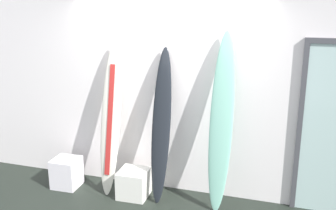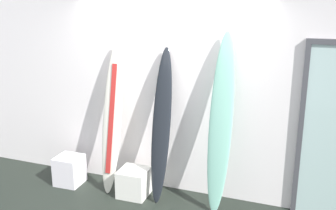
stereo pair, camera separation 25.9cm
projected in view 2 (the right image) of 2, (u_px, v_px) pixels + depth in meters
name	position (u px, v px, depth m)	size (l,w,h in m)	color
wall_back	(172.00, 86.00, 5.02)	(7.20, 0.20, 2.80)	white
surfboard_ivory	(112.00, 120.00, 5.04)	(0.28, 0.46, 1.96)	silver
surfboard_charcoal	(161.00, 127.00, 4.82)	(0.25, 0.49, 1.93)	black
surfboard_seafoam	(221.00, 125.00, 4.55)	(0.28, 0.43, 2.14)	#7FC1AC
display_block_left	(69.00, 170.00, 5.36)	(0.36, 0.36, 0.40)	silver
display_block_center	(134.00, 182.00, 5.05)	(0.38, 0.38, 0.36)	white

